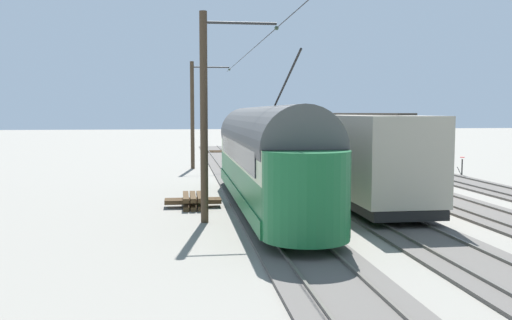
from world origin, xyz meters
name	(u,v)px	position (x,y,z in m)	size (l,w,h in m)	color
ground_plane	(386,196)	(0.00, 0.00, 0.00)	(220.00, 220.00, 0.00)	gray
track_streetcar_siding	(504,192)	(-6.34, -0.31, 0.05)	(2.80, 80.00, 0.18)	#56514C
track_adjacent_siding	(424,193)	(-2.11, -0.31, 0.05)	(2.80, 80.00, 0.18)	#56514C
track_third_siding	(342,195)	(2.11, -0.31, 0.05)	(2.80, 80.00, 0.18)	#56514C
track_outer_siding	(256,197)	(6.34, -0.31, 0.05)	(2.80, 80.00, 0.18)	#56514C
vintage_streetcar	(265,155)	(6.34, 2.74, 2.26)	(2.65, 17.91, 5.76)	#196033
boxcar_adjacent	(358,155)	(2.12, 2.12, 2.16)	(2.96, 11.89, 3.85)	#B2A893
catenary_pole_foreground	(193,113)	(8.94, -14.66, 4.01)	(2.89, 0.28, 7.68)	#423323
catenary_pole_mid_near	(206,114)	(8.94, 5.40, 4.01)	(2.89, 0.28, 7.68)	#423323
overhead_wire_run	(272,31)	(6.39, 4.65, 7.13)	(2.69, 44.12, 0.18)	black
switch_stand	(462,165)	(-7.79, -7.38, 0.70)	(0.50, 0.30, 1.24)	black
spare_tie_stack	(193,201)	(9.37, 1.99, 0.27)	(2.40, 2.40, 0.54)	#47331E
track_end_bumper	(416,165)	(-6.34, -11.06, 0.40)	(1.80, 0.60, 0.80)	#B2A519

